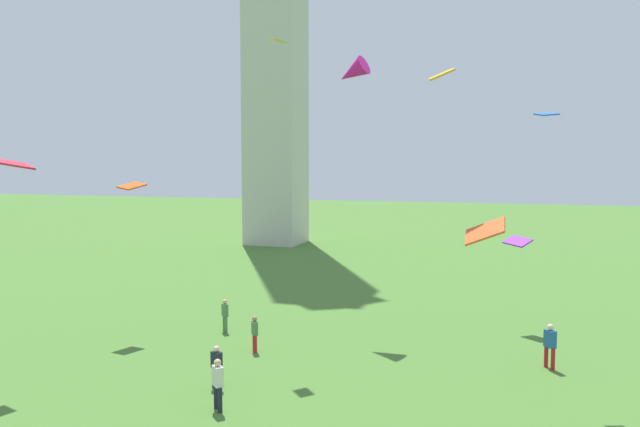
% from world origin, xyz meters
% --- Properties ---
extents(person_0, '(0.50, 0.54, 1.81)m').
position_xyz_m(person_0, '(6.59, 19.43, 1.03)').
color(person_0, red).
rests_on(person_0, ground_plane).
extents(person_1, '(0.45, 0.47, 1.60)m').
position_xyz_m(person_1, '(-8.17, 20.57, 0.91)').
color(person_1, '#51754C').
rests_on(person_1, ground_plane).
extents(person_2, '(0.47, 0.39, 1.58)m').
position_xyz_m(person_2, '(-5.14, 13.56, 0.89)').
color(person_2, '#1E2333').
rests_on(person_2, ground_plane).
extents(person_3, '(0.42, 0.47, 1.57)m').
position_xyz_m(person_3, '(-5.54, 18.04, 0.89)').
color(person_3, red).
rests_on(person_3, ground_plane).
extents(person_4, '(0.51, 0.51, 1.75)m').
position_xyz_m(person_4, '(-4.18, 11.70, 0.99)').
color(person_4, '#1E2333').
rests_on(person_4, ground_plane).
extents(kite_flying_1, '(1.33, 1.59, 0.50)m').
position_xyz_m(kite_flying_1, '(-12.99, 12.60, 8.18)').
color(kite_flying_1, red).
extents(kite_flying_2, '(1.10, 1.34, 0.38)m').
position_xyz_m(kite_flying_2, '(-12.47, 19.49, 7.08)').
color(kite_flying_2, '#EA4305').
extents(kite_flying_3, '(0.90, 1.06, 0.21)m').
position_xyz_m(kite_flying_3, '(6.14, 18.03, 9.99)').
color(kite_flying_3, blue).
extents(kite_flying_4, '(1.22, 1.04, 0.93)m').
position_xyz_m(kite_flying_4, '(4.23, 13.43, 6.10)').
color(kite_flying_4, '#F15620').
extents(kite_flying_6, '(1.96, 1.40, 1.60)m').
position_xyz_m(kite_flying_6, '(-2.86, 24.59, 12.75)').
color(kite_flying_6, '#C91389').
extents(kite_flying_7, '(1.10, 1.43, 0.63)m').
position_xyz_m(kite_flying_7, '(2.47, 16.57, 11.38)').
color(kite_flying_7, '#F2AA1D').
extents(kite_flying_8, '(1.49, 1.42, 0.47)m').
position_xyz_m(kite_flying_8, '(5.32, 25.52, 4.33)').
color(kite_flying_8, '#7319C8').
extents(kite_flying_9, '(0.97, 1.04, 0.35)m').
position_xyz_m(kite_flying_9, '(-5.01, 19.74, 13.56)').
color(kite_flying_9, gold).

